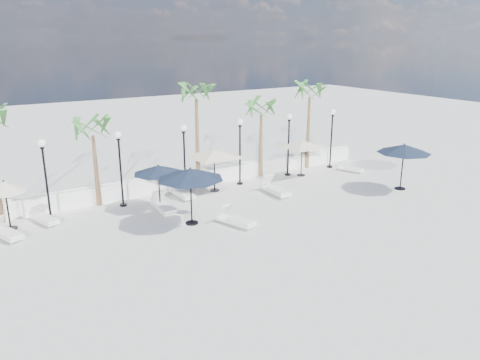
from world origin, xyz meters
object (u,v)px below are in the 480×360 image
lounger_4 (182,192)px  parasol_navy_mid (158,170)px  lounger_7 (350,168)px  parasol_navy_left (190,174)px  parasol_navy_right (404,149)px  lounger_3 (164,206)px  parasol_cream_small (4,187)px  lounger_5 (236,220)px  parasol_cream_sq_b (302,141)px  lounger_6 (275,189)px  lounger_0 (6,232)px  parasol_cream_sq_a (214,150)px  lounger_2 (44,218)px

lounger_4 → parasol_navy_mid: bearing=-152.1°
lounger_7 → parasol_navy_left: size_ratio=0.57×
parasol_navy_right → lounger_3: bearing=163.4°
parasol_cream_small → parasol_navy_mid: bearing=-7.8°
lounger_5 → lounger_7: bearing=-0.8°
lounger_4 → parasol_cream_sq_b: bearing=-3.5°
lounger_6 → parasol_cream_sq_b: bearing=32.3°
parasol_navy_left → parasol_navy_mid: size_ratio=1.21×
lounger_0 → parasol_navy_mid: size_ratio=0.80×
lounger_0 → parasol_cream_sq_b: 16.82m
lounger_3 → lounger_6: (6.23, -0.74, 0.01)m
lounger_4 → parasol_navy_right: parasol_navy_right is taller
parasol_cream_sq_b → lounger_3: bearing=-172.3°
lounger_6 → parasol_navy_mid: 6.55m
lounger_4 → lounger_0: bearing=-175.7°
lounger_0 → parasol_navy_left: (7.43, -2.78, 2.12)m
lounger_5 → parasol_cream_sq_a: size_ratio=0.40×
parasol_navy_left → lounger_5: bearing=-35.8°
lounger_5 → lounger_6: bearing=12.8°
lounger_0 → lounger_6: (13.22, -1.33, 0.03)m
parasol_cream_sq_a → lounger_4: bearing=179.4°
lounger_0 → parasol_navy_right: 20.30m
lounger_7 → parasol_navy_right: 4.66m
lounger_0 → lounger_3: 7.01m
lounger_3 → parasol_cream_sq_a: parasol_cream_sq_a is taller
lounger_0 → lounger_2: (1.72, 0.93, -0.02)m
lounger_6 → lounger_0: bearing=176.1°
lounger_3 → lounger_6: bearing=-3.4°
parasol_navy_left → parasol_navy_right: (12.28, -1.61, -0.04)m
parasol_cream_sq_a → lounger_0: bearing=-175.1°
parasol_navy_mid → lounger_5: bearing=-62.6°
lounger_5 → parasol_cream_sq_b: bearing=11.9°
lounger_4 → lounger_5: (0.38, -4.90, -0.01)m
parasol_navy_mid → parasol_cream_sq_a: 3.78m
lounger_5 → lounger_7: (10.89, 3.72, -0.04)m
parasol_navy_left → parasol_cream_sq_b: size_ratio=0.65×
parasol_navy_right → parasol_cream_sq_a: size_ratio=0.58×
lounger_6 → parasol_navy_left: 6.32m
parasol_cream_sq_a → parasol_navy_right: bearing=-30.4°
parasol_cream_small → lounger_5: bearing=-29.0°
lounger_2 → lounger_4: 6.98m
lounger_3 → lounger_6: size_ratio=0.97×
lounger_4 → lounger_6: bearing=-28.6°
lounger_6 → parasol_cream_sq_b: (3.48, 2.05, 1.90)m
lounger_7 → parasol_cream_sq_a: size_ratio=0.34×
lounger_2 → parasol_cream_sq_b: size_ratio=0.40×
lounger_3 → lounger_6: lounger_6 is taller
lounger_4 → lounger_6: 5.06m
parasol_cream_sq_b → lounger_7: bearing=-16.2°
lounger_0 → parasol_navy_left: 8.21m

